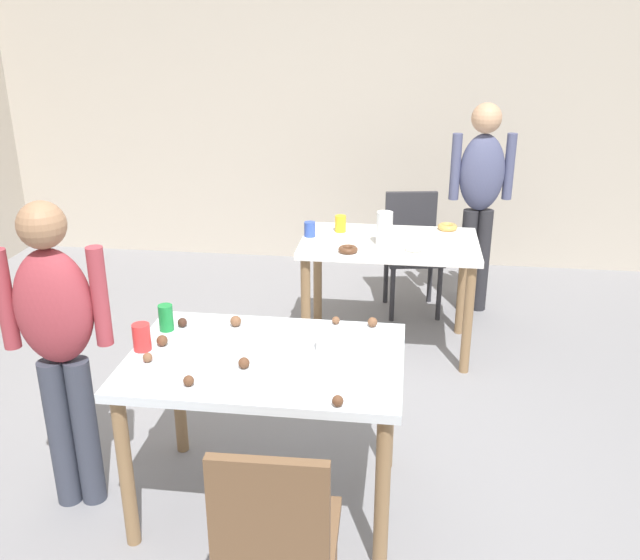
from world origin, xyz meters
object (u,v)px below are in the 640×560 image
at_px(chair_near_table, 275,536).
at_px(person_adult_far, 480,190).
at_px(dining_table_near, 266,377).
at_px(dining_table_far, 389,257).
at_px(mixing_bowl, 336,342).
at_px(pitcher_far, 384,229).
at_px(chair_far_table, 412,245).
at_px(soda_can, 166,318).
at_px(person_girl_near, 58,335).

relative_size(chair_near_table, person_adult_far, 0.57).
height_order(dining_table_near, dining_table_far, same).
height_order(mixing_bowl, pitcher_far, pitcher_far).
relative_size(dining_table_near, mixing_bowl, 7.03).
bearing_deg(mixing_bowl, chair_far_table, 81.84).
xyz_separation_m(dining_table_near, soda_can, (-0.50, 0.19, 0.16)).
relative_size(person_adult_far, pitcher_far, 7.18).
bearing_deg(chair_near_table, pitcher_far, 83.88).
height_order(person_girl_near, person_adult_far, person_adult_far).
bearing_deg(dining_table_near, soda_can, 158.83).
xyz_separation_m(person_girl_near, soda_can, (0.36, 0.29, -0.03)).
bearing_deg(chair_near_table, person_adult_far, 74.11).
relative_size(chair_near_table, person_girl_near, 0.61).
height_order(dining_table_near, soda_can, soda_can).
relative_size(dining_table_far, pitcher_far, 5.25).
distance_m(dining_table_near, mixing_bowl, 0.33).
xyz_separation_m(dining_table_near, chair_near_table, (0.18, -0.77, -0.15)).
relative_size(mixing_bowl, pitcher_far, 0.78).
height_order(dining_table_near, person_girl_near, person_girl_near).
bearing_deg(person_adult_far, mixing_bowl, -109.08).
xyz_separation_m(chair_far_table, person_girl_near, (-1.48, -2.44, 0.35)).
relative_size(person_girl_near, mixing_bowl, 8.58).
xyz_separation_m(person_adult_far, mixing_bowl, (-0.79, -2.28, -0.13)).
bearing_deg(chair_near_table, mixing_bowl, 83.02).
bearing_deg(chair_near_table, person_girl_near, 147.26).
bearing_deg(dining_table_far, dining_table_near, -105.80).
height_order(dining_table_far, chair_far_table, chair_far_table).
xyz_separation_m(person_adult_far, pitcher_far, (-0.64, -0.82, -0.06)).
distance_m(dining_table_far, soda_can, 1.75).
bearing_deg(soda_can, chair_near_table, -54.76).
distance_m(dining_table_far, person_adult_far, 0.98).
distance_m(chair_far_table, person_adult_far, 0.63).
relative_size(chair_far_table, person_girl_near, 0.61).
xyz_separation_m(chair_far_table, soda_can, (-1.11, -2.15, 0.31)).
bearing_deg(pitcher_far, chair_far_table, 77.25).
height_order(chair_near_table, mixing_bowl, chair_near_table).
bearing_deg(dining_table_near, chair_near_table, -76.55).
relative_size(dining_table_far, chair_far_table, 1.28).
height_order(dining_table_near, mixing_bowl, mixing_bowl).
height_order(chair_far_table, pitcher_far, pitcher_far).
bearing_deg(chair_near_table, dining_table_far, 83.38).
distance_m(person_adult_far, mixing_bowl, 2.41).
xyz_separation_m(chair_near_table, soda_can, (-0.68, 0.97, 0.31)).
bearing_deg(person_girl_near, person_adult_far, 51.77).
relative_size(chair_far_table, mixing_bowl, 5.26).
bearing_deg(mixing_bowl, person_adult_far, 70.92).
height_order(chair_near_table, soda_can, soda_can).
bearing_deg(dining_table_far, pitcher_far, -108.05).
xyz_separation_m(dining_table_far, pitcher_far, (-0.03, -0.10, 0.22)).
bearing_deg(pitcher_far, chair_near_table, -96.12).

